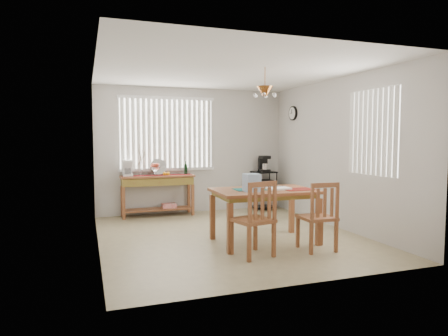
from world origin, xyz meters
name	(u,v)px	position (x,y,z in m)	size (l,w,h in m)	color
ground	(229,236)	(0.00, 0.00, -0.01)	(4.00, 4.50, 0.01)	tan
room_shell	(229,130)	(0.00, 0.02, 1.69)	(4.20, 4.70, 2.70)	beige
sideboard	(158,185)	(-0.79, 2.03, 0.61)	(1.46, 0.41, 0.82)	brown
sideboard_items	(145,169)	(-1.03, 2.04, 0.95)	(1.38, 0.34, 0.63)	maroon
wire_cart	(264,187)	(1.52, 2.00, 0.50)	(0.49, 0.39, 0.84)	black
cart_items	(264,164)	(1.52, 2.01, 1.00)	(0.20, 0.24, 0.34)	black
dining_table	(264,195)	(0.36, -0.53, 0.71)	(1.51, 0.98, 0.80)	brown
table_items	(259,184)	(0.21, -0.65, 0.90)	(1.14, 0.55, 0.26)	#126562
chair_left	(255,219)	(-0.06, -1.15, 0.50)	(0.56, 0.56, 1.01)	brown
chair_right	(318,217)	(0.88, -1.19, 0.47)	(0.46, 0.46, 0.97)	brown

